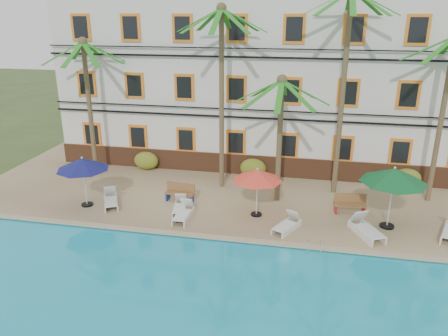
% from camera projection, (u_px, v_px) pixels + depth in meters
% --- Properties ---
extents(ground, '(100.00, 100.00, 0.00)m').
position_uv_depth(ground, '(242.00, 235.00, 19.26)').
color(ground, '#384C23').
rests_on(ground, ground).
extents(pool_deck, '(30.00, 12.00, 0.25)m').
position_uv_depth(pool_deck, '(256.00, 190.00, 23.82)').
color(pool_deck, tan).
rests_on(pool_deck, ground).
extents(pool_coping, '(30.00, 0.35, 0.06)m').
position_uv_depth(pool_coping, '(238.00, 240.00, 18.33)').
color(pool_coping, tan).
rests_on(pool_coping, pool_deck).
extents(hotel_building, '(25.40, 6.44, 10.22)m').
position_uv_depth(hotel_building, '(269.00, 80.00, 26.63)').
color(hotel_building, silver).
rests_on(hotel_building, pool_deck).
extents(palm_a, '(4.49, 4.49, 7.79)m').
position_uv_depth(palm_a, '(88.00, 89.00, 24.09)').
color(palm_a, brown).
rests_on(palm_a, pool_deck).
extents(palm_b, '(4.49, 4.49, 9.47)m').
position_uv_depth(palm_b, '(222.00, 76.00, 21.98)').
color(palm_b, brown).
rests_on(palm_b, pool_deck).
extents(palm_c, '(4.49, 4.49, 6.33)m').
position_uv_depth(palm_c, '(280.00, 120.00, 20.84)').
color(palm_c, brown).
rests_on(palm_c, pool_deck).
extents(palm_d, '(4.49, 4.49, 10.24)m').
position_uv_depth(palm_d, '(345.00, 70.00, 21.07)').
color(palm_d, brown).
rests_on(palm_d, pool_deck).
extents(palm_e, '(4.49, 4.49, 8.28)m').
position_uv_depth(palm_e, '(445.00, 96.00, 20.42)').
color(palm_e, brown).
rests_on(palm_e, pool_deck).
extents(shrub_left, '(1.50, 0.90, 1.10)m').
position_uv_depth(shrub_left, '(146.00, 161.00, 26.37)').
color(shrub_left, '#255F1B').
rests_on(shrub_left, pool_deck).
extents(shrub_mid, '(1.50, 0.90, 1.10)m').
position_uv_depth(shrub_mid, '(253.00, 168.00, 25.15)').
color(shrub_mid, '#255F1B').
rests_on(shrub_mid, pool_deck).
extents(shrub_right, '(1.50, 0.90, 1.10)m').
position_uv_depth(shrub_right, '(407.00, 178.00, 23.57)').
color(shrub_right, '#255F1B').
rests_on(shrub_right, pool_deck).
extents(umbrella_blue, '(2.54, 2.54, 2.54)m').
position_uv_depth(umbrella_blue, '(82.00, 164.00, 20.91)').
color(umbrella_blue, black).
rests_on(umbrella_blue, pool_deck).
extents(umbrella_red, '(2.36, 2.36, 2.37)m').
position_uv_depth(umbrella_red, '(257.00, 175.00, 19.92)').
color(umbrella_red, black).
rests_on(umbrella_red, pool_deck).
extents(umbrella_green, '(2.86, 2.86, 2.86)m').
position_uv_depth(umbrella_green, '(394.00, 176.00, 18.64)').
color(umbrella_green, black).
rests_on(umbrella_green, pool_deck).
extents(lounger_a, '(1.35, 1.86, 0.84)m').
position_uv_depth(lounger_a, '(111.00, 200.00, 21.57)').
color(lounger_a, silver).
rests_on(lounger_a, pool_deck).
extents(lounger_b, '(0.88, 1.71, 0.77)m').
position_uv_depth(lounger_b, '(180.00, 207.00, 20.89)').
color(lounger_b, silver).
rests_on(lounger_b, pool_deck).
extents(lounger_c, '(0.64, 1.76, 0.83)m').
position_uv_depth(lounger_c, '(184.00, 213.00, 20.18)').
color(lounger_c, silver).
rests_on(lounger_c, pool_deck).
extents(lounger_d, '(1.28, 1.75, 0.78)m').
position_uv_depth(lounger_d, '(287.00, 225.00, 19.14)').
color(lounger_d, silver).
rests_on(lounger_d, pool_deck).
extents(lounger_e, '(1.49, 2.05, 0.92)m').
position_uv_depth(lounger_e, '(366.00, 229.00, 18.69)').
color(lounger_e, silver).
rests_on(lounger_e, pool_deck).
extents(bench_left, '(1.54, 0.62, 0.93)m').
position_uv_depth(bench_left, '(180.00, 192.00, 21.99)').
color(bench_left, olive).
rests_on(bench_left, pool_deck).
extents(bench_right, '(1.54, 0.64, 0.93)m').
position_uv_depth(bench_right, '(350.00, 203.00, 20.71)').
color(bench_right, olive).
rests_on(bench_right, pool_deck).
extents(pool_ladder, '(0.54, 0.74, 0.74)m').
position_uv_depth(pool_ladder, '(314.00, 249.00, 17.66)').
color(pool_ladder, silver).
rests_on(pool_ladder, ground).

